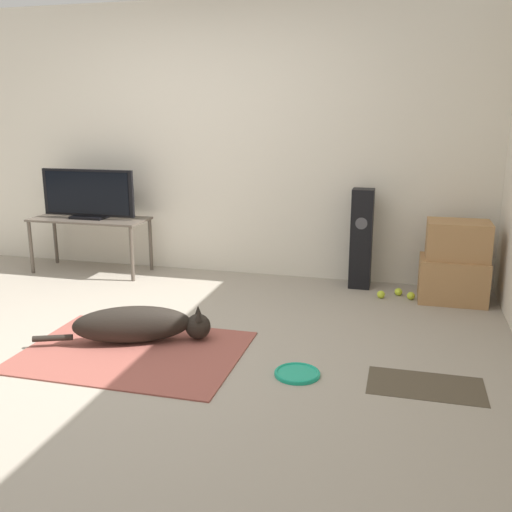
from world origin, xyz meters
The scene contains 14 objects.
ground_plane centered at (0.00, 0.00, 0.00)m, with size 12.00×12.00×0.00m, color #9E9384.
wall_back centered at (0.00, 2.10, 1.27)m, with size 8.00×0.06×2.55m.
area_rug centered at (0.09, 0.01, 0.01)m, with size 1.42×1.05×0.01m.
dog centered at (0.06, 0.16, 0.13)m, with size 1.12×0.52×0.26m.
frisbee centered at (1.20, -0.05, 0.01)m, with size 0.28×0.28×0.03m.
cardboard_box_lower centered at (2.19, 1.67, 0.18)m, with size 0.55×0.40×0.36m.
cardboard_box_upper centered at (2.21, 1.69, 0.52)m, with size 0.50×0.36×0.31m.
floor_speaker centered at (1.41, 1.88, 0.45)m, with size 0.19×0.19×0.89m.
tv_stand centered at (-1.21, 1.73, 0.47)m, with size 1.14×0.47×0.54m.
tv centered at (-1.21, 1.73, 0.77)m, with size 0.96×0.20×0.48m.
tennis_ball_by_boxes centered at (1.62, 1.59, 0.03)m, with size 0.07×0.07×0.07m.
tennis_ball_near_speaker centered at (1.76, 1.70, 0.03)m, with size 0.07×0.07×0.07m.
tennis_ball_loose_on_carpet centered at (1.86, 1.61, 0.03)m, with size 0.07×0.07×0.07m.
door_mat centered at (1.94, 0.00, 0.00)m, with size 0.66×0.37×0.01m.
Camera 1 is at (1.76, -3.17, 1.53)m, focal length 40.00 mm.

